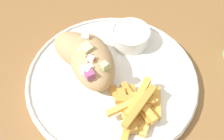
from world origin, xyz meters
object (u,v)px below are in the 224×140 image
pita_sandwich_far (80,51)px  sauce_ramekin (131,36)px  plate (112,78)px  fries_pile (137,107)px  pita_sandwich_near (92,61)px

pita_sandwich_far → sauce_ramekin: (0.07, 0.08, -0.01)m
plate → fries_pile: (0.06, -0.05, 0.02)m
pita_sandwich_far → fries_pile: bearing=-10.5°
pita_sandwich_far → sauce_ramekin: pita_sandwich_far is taller
plate → sauce_ramekin: 0.09m
fries_pile → pita_sandwich_near: bearing=154.0°
pita_sandwich_near → sauce_ramekin: pita_sandwich_near is taller
plate → pita_sandwich_near: pita_sandwich_near is taller
pita_sandwich_far → fries_pile: (0.13, -0.06, -0.01)m
pita_sandwich_near → sauce_ramekin: size_ratio=1.91×
plate → sauce_ramekin: size_ratio=4.06×
pita_sandwich_far → pita_sandwich_near: bearing=-9.3°
pita_sandwich_near → sauce_ramekin: (0.04, 0.09, -0.01)m
fries_pile → sauce_ramekin: size_ratio=1.56×
sauce_ramekin → plate: bearing=-91.4°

